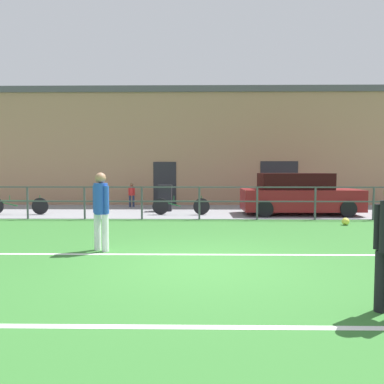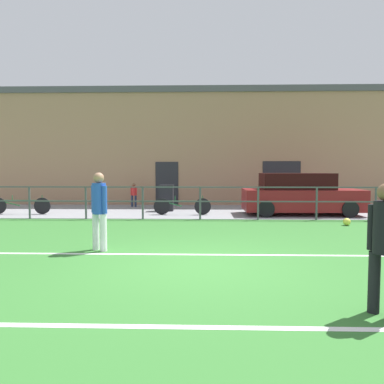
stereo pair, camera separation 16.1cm
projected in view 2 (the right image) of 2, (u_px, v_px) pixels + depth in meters
ground at (198, 266)px, 6.68m from camera, size 60.00×44.00×0.04m
field_line_touchline at (198, 255)px, 7.45m from camera, size 36.00×0.11×0.00m
field_line_hash at (195, 327)px, 4.02m from camera, size 36.00×0.11×0.00m
pavement_strip at (201, 211)px, 15.15m from camera, size 48.00×5.00×0.02m
perimeter_fence at (200, 198)px, 12.61m from camera, size 36.07×0.07×1.15m
clubhouse_facade at (201, 147)px, 18.67m from camera, size 28.00×2.56×5.72m
player_striker at (99, 206)px, 7.78m from camera, size 0.40×0.31×1.68m
soccer_ball_match at (347, 222)px, 11.32m from camera, size 0.23×0.23×0.23m
spectator_child at (134, 193)px, 16.76m from camera, size 0.30×0.19×1.10m
parked_car_red at (300, 195)px, 13.87m from camera, size 4.40×1.82×1.58m
bicycle_parked_0 at (182, 206)px, 13.86m from camera, size 2.18×0.04×0.73m
bicycle_parked_1 at (20, 205)px, 14.04m from camera, size 2.36×0.04×0.74m
trash_bin_0 at (167, 198)px, 15.12m from camera, size 0.58×0.50×1.07m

